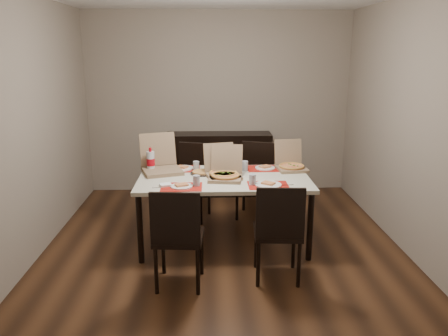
{
  "coord_description": "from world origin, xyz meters",
  "views": [
    {
      "loc": [
        -0.14,
        -4.37,
        2.04
      ],
      "look_at": [
        0.01,
        0.06,
        0.85
      ],
      "focal_mm": 35.0,
      "sensor_mm": 36.0,
      "label": 1
    }
  ],
  "objects_px": {
    "chair_near_left": "(178,234)",
    "chair_far_left": "(193,177)",
    "chair_near_right": "(278,229)",
    "pizza_box_center": "(226,174)",
    "sideboard": "(219,164)",
    "dining_table": "(224,183)",
    "chair_far_right": "(256,176)",
    "soda_bottle": "(151,161)",
    "dip_bowl": "(228,170)"
  },
  "relations": [
    {
      "from": "chair_near_left",
      "to": "chair_far_left",
      "type": "xyz_separation_m",
      "value": [
        0.07,
        1.76,
        0.0
      ]
    },
    {
      "from": "chair_near_right",
      "to": "pizza_box_center",
      "type": "relative_size",
      "value": 2.26
    },
    {
      "from": "sideboard",
      "to": "chair_far_left",
      "type": "distance_m",
      "value": 0.97
    },
    {
      "from": "sideboard",
      "to": "chair_far_left",
      "type": "bearing_deg",
      "value": -111.25
    },
    {
      "from": "dining_table",
      "to": "chair_far_left",
      "type": "xyz_separation_m",
      "value": [
        -0.36,
        0.82,
        -0.17
      ]
    },
    {
      "from": "chair_far_right",
      "to": "pizza_box_center",
      "type": "relative_size",
      "value": 2.26
    },
    {
      "from": "dining_table",
      "to": "soda_bottle",
      "type": "xyz_separation_m",
      "value": [
        -0.8,
        0.25,
        0.18
      ]
    },
    {
      "from": "chair_far_left",
      "to": "dip_bowl",
      "type": "height_order",
      "value": "chair_far_left"
    },
    {
      "from": "chair_near_right",
      "to": "chair_far_left",
      "type": "height_order",
      "value": "same"
    },
    {
      "from": "chair_near_right",
      "to": "dip_bowl",
      "type": "bearing_deg",
      "value": 110.93
    },
    {
      "from": "chair_near_right",
      "to": "soda_bottle",
      "type": "height_order",
      "value": "soda_bottle"
    },
    {
      "from": "sideboard",
      "to": "dining_table",
      "type": "bearing_deg",
      "value": -89.54
    },
    {
      "from": "dining_table",
      "to": "chair_near_left",
      "type": "distance_m",
      "value": 1.04
    },
    {
      "from": "pizza_box_center",
      "to": "soda_bottle",
      "type": "height_order",
      "value": "pizza_box_center"
    },
    {
      "from": "dip_bowl",
      "to": "soda_bottle",
      "type": "relative_size",
      "value": 0.45
    },
    {
      "from": "sideboard",
      "to": "chair_far_right",
      "type": "xyz_separation_m",
      "value": [
        0.45,
        -0.88,
        0.06
      ]
    },
    {
      "from": "dip_bowl",
      "to": "sideboard",
      "type": "bearing_deg",
      "value": 92.46
    },
    {
      "from": "soda_bottle",
      "to": "pizza_box_center",
      "type": "bearing_deg",
      "value": -21.08
    },
    {
      "from": "chair_far_right",
      "to": "soda_bottle",
      "type": "height_order",
      "value": "soda_bottle"
    },
    {
      "from": "dining_table",
      "to": "chair_far_left",
      "type": "relative_size",
      "value": 1.94
    },
    {
      "from": "sideboard",
      "to": "chair_far_left",
      "type": "height_order",
      "value": "chair_far_left"
    },
    {
      "from": "pizza_box_center",
      "to": "soda_bottle",
      "type": "xyz_separation_m",
      "value": [
        -0.82,
        0.31,
        0.06
      ]
    },
    {
      "from": "chair_near_right",
      "to": "dip_bowl",
      "type": "height_order",
      "value": "chair_near_right"
    },
    {
      "from": "sideboard",
      "to": "chair_near_left",
      "type": "distance_m",
      "value": 2.69
    },
    {
      "from": "chair_far_left",
      "to": "chair_near_left",
      "type": "bearing_deg",
      "value": -92.3
    },
    {
      "from": "dining_table",
      "to": "dip_bowl",
      "type": "xyz_separation_m",
      "value": [
        0.05,
        0.21,
        0.08
      ]
    },
    {
      "from": "sideboard",
      "to": "chair_near_right",
      "type": "xyz_separation_m",
      "value": [
        0.47,
        -2.56,
        0.06
      ]
    },
    {
      "from": "chair_near_right",
      "to": "soda_bottle",
      "type": "bearing_deg",
      "value": 138.86
    },
    {
      "from": "chair_near_right",
      "to": "chair_far_right",
      "type": "distance_m",
      "value": 1.69
    },
    {
      "from": "sideboard",
      "to": "soda_bottle",
      "type": "xyz_separation_m",
      "value": [
        -0.79,
        -1.47,
        0.41
      ]
    },
    {
      "from": "chair_near_left",
      "to": "chair_far_right",
      "type": "bearing_deg",
      "value": 63.96
    },
    {
      "from": "soda_bottle",
      "to": "chair_near_right",
      "type": "bearing_deg",
      "value": -41.14
    },
    {
      "from": "chair_near_right",
      "to": "soda_bottle",
      "type": "xyz_separation_m",
      "value": [
        -1.26,
        1.1,
        0.35
      ]
    },
    {
      "from": "chair_near_left",
      "to": "soda_bottle",
      "type": "xyz_separation_m",
      "value": [
        -0.37,
        1.19,
        0.35
      ]
    },
    {
      "from": "chair_near_left",
      "to": "dip_bowl",
      "type": "xyz_separation_m",
      "value": [
        0.48,
        1.15,
        0.25
      ]
    },
    {
      "from": "sideboard",
      "to": "chair_far_right",
      "type": "height_order",
      "value": "chair_far_right"
    },
    {
      "from": "dining_table",
      "to": "chair_far_left",
      "type": "height_order",
      "value": "chair_far_left"
    },
    {
      "from": "sideboard",
      "to": "pizza_box_center",
      "type": "xyz_separation_m",
      "value": [
        0.03,
        -1.78,
        0.35
      ]
    },
    {
      "from": "chair_far_left",
      "to": "soda_bottle",
      "type": "xyz_separation_m",
      "value": [
        -0.44,
        -0.57,
        0.35
      ]
    },
    {
      "from": "chair_far_left",
      "to": "pizza_box_center",
      "type": "relative_size",
      "value": 2.26
    },
    {
      "from": "chair_near_right",
      "to": "chair_far_right",
      "type": "xyz_separation_m",
      "value": [
        -0.02,
        1.69,
        0.0
      ]
    },
    {
      "from": "chair_near_left",
      "to": "pizza_box_center",
      "type": "relative_size",
      "value": 2.26
    },
    {
      "from": "chair_far_right",
      "to": "dip_bowl",
      "type": "distance_m",
      "value": 0.78
    },
    {
      "from": "dining_table",
      "to": "chair_far_right",
      "type": "xyz_separation_m",
      "value": [
        0.43,
        0.84,
        -0.17
      ]
    },
    {
      "from": "dining_table",
      "to": "soda_bottle",
      "type": "relative_size",
      "value": 6.65
    },
    {
      "from": "sideboard",
      "to": "chair_near_right",
      "type": "distance_m",
      "value": 2.61
    },
    {
      "from": "chair_far_left",
      "to": "dip_bowl",
      "type": "xyz_separation_m",
      "value": [
        0.41,
        -0.61,
        0.25
      ]
    },
    {
      "from": "sideboard",
      "to": "chair_near_right",
      "type": "height_order",
      "value": "chair_near_right"
    },
    {
      "from": "pizza_box_center",
      "to": "soda_bottle",
      "type": "distance_m",
      "value": 0.88
    },
    {
      "from": "chair_near_right",
      "to": "pizza_box_center",
      "type": "xyz_separation_m",
      "value": [
        -0.44,
        0.78,
        0.29
      ]
    }
  ]
}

